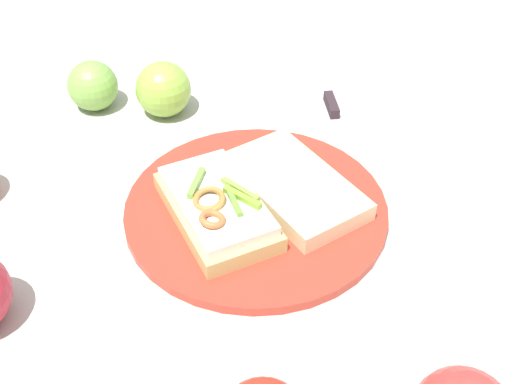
% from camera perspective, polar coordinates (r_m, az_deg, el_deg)
% --- Properties ---
extents(ground_plane, '(2.00, 2.00, 0.00)m').
position_cam_1_polar(ground_plane, '(0.75, 0.00, -1.84)').
color(ground_plane, '#B5B1A3').
rests_on(ground_plane, ground).
extents(plate, '(0.30, 0.30, 0.01)m').
position_cam_1_polar(plate, '(0.74, 0.00, -1.51)').
color(plate, '#B43526').
rests_on(plate, ground_plane).
extents(sandwich, '(0.13, 0.18, 0.04)m').
position_cam_1_polar(sandwich, '(0.71, -3.49, -1.34)').
color(sandwich, tan).
rests_on(sandwich, plate).
extents(bread_slice_side, '(0.16, 0.20, 0.02)m').
position_cam_1_polar(bread_slice_side, '(0.75, 3.32, 0.53)').
color(bread_slice_side, beige).
rests_on(bread_slice_side, plate).
extents(apple_4, '(0.08, 0.08, 0.07)m').
position_cam_1_polar(apple_4, '(0.93, -14.20, 9.07)').
color(apple_4, '#7AAE48').
rests_on(apple_4, ground_plane).
extents(apple_5, '(0.11, 0.11, 0.08)m').
position_cam_1_polar(apple_5, '(0.90, -8.17, 8.96)').
color(apple_5, '#8EBD42').
rests_on(apple_5, ground_plane).
extents(knife, '(0.02, 0.12, 0.01)m').
position_cam_1_polar(knife, '(0.93, 6.47, 8.09)').
color(knife, silver).
rests_on(knife, ground_plane).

